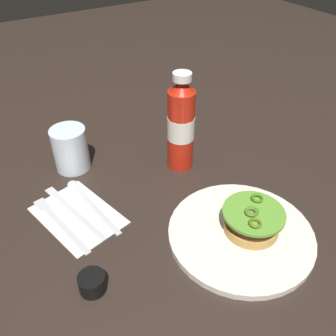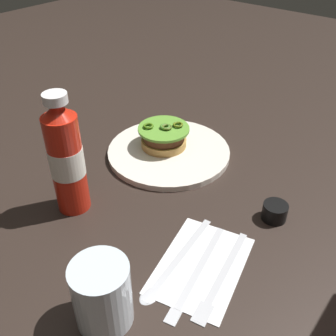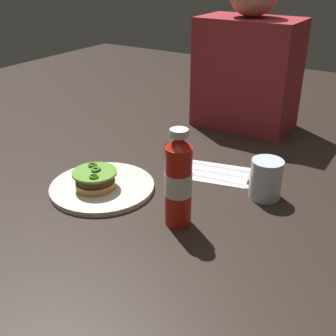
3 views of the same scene
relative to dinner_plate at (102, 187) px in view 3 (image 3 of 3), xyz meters
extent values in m
plane|color=black|center=(0.15, 0.11, -0.01)|extent=(3.00, 3.00, 0.00)
cylinder|color=silver|center=(0.00, 0.00, 0.00)|extent=(0.27, 0.27, 0.01)
cylinder|color=tan|center=(-0.01, -0.02, 0.02)|extent=(0.10, 0.10, 0.02)
cylinder|color=#512D19|center=(-0.01, -0.02, 0.03)|extent=(0.09, 0.09, 0.02)
cylinder|color=red|center=(-0.01, -0.02, 0.04)|extent=(0.09, 0.09, 0.01)
cylinder|color=#5B972F|center=(-0.01, -0.02, 0.05)|extent=(0.11, 0.11, 0.01)
torus|color=#4F6520|center=(-0.01, -0.01, 0.06)|extent=(0.02, 0.02, 0.01)
torus|color=#516412|center=(-0.03, 0.00, 0.06)|extent=(0.02, 0.02, 0.01)
torus|color=#427B27|center=(0.00, -0.01, 0.06)|extent=(0.02, 0.02, 0.01)
torus|color=#416C13|center=(0.02, -0.04, 0.06)|extent=(0.02, 0.02, 0.01)
cylinder|color=red|center=(0.25, -0.03, 0.09)|extent=(0.06, 0.06, 0.19)
cone|color=red|center=(0.25, -0.03, 0.19)|extent=(0.05, 0.05, 0.02)
cylinder|color=white|center=(0.25, -0.03, 0.21)|extent=(0.04, 0.04, 0.02)
cylinder|color=white|center=(0.25, -0.03, 0.10)|extent=(0.06, 0.06, 0.05)
cylinder|color=silver|center=(0.37, 0.19, 0.04)|extent=(0.08, 0.08, 0.10)
cylinder|color=black|center=(0.04, 0.28, 0.01)|extent=(0.04, 0.04, 0.03)
cube|color=white|center=(0.21, 0.24, -0.01)|extent=(0.20, 0.16, 0.00)
cube|color=silver|center=(0.22, 0.20, 0.00)|extent=(0.20, 0.04, 0.00)
ellipsoid|color=silver|center=(0.30, 0.22, 0.00)|extent=(0.04, 0.03, 0.00)
cube|color=silver|center=(0.21, 0.24, 0.00)|extent=(0.18, 0.05, 0.00)
cube|color=silver|center=(0.28, 0.26, 0.00)|extent=(0.08, 0.04, 0.00)
cube|color=silver|center=(0.20, 0.28, 0.00)|extent=(0.19, 0.05, 0.00)
cube|color=silver|center=(0.28, 0.29, 0.00)|extent=(0.04, 0.03, 0.00)
cube|color=maroon|center=(0.12, 0.63, 0.18)|extent=(0.33, 0.20, 0.37)
camera|label=1|loc=(-0.32, 0.36, 0.51)|focal=38.70mm
camera|label=2|loc=(0.56, 0.46, 0.48)|focal=41.35mm
camera|label=3|loc=(0.66, -0.71, 0.54)|focal=44.97mm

